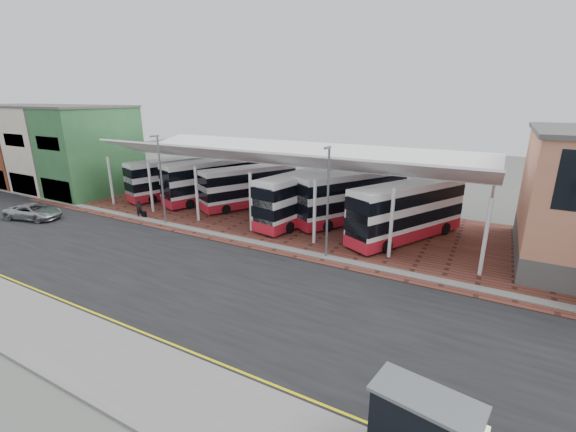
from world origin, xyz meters
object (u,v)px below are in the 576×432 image
at_px(silver_car, 34,211).
at_px(pedestrian, 140,209).
at_px(bus_3, 303,197).
at_px(bus_4, 351,197).
at_px(bus_5, 407,212).
at_px(bus_0, 174,178).
at_px(bus_1, 212,181).
at_px(bus_2, 249,187).

xyz_separation_m(silver_car, pedestrian, (8.55, 5.13, 0.15)).
relative_size(bus_3, bus_4, 1.02).
relative_size(bus_3, bus_5, 1.02).
relative_size(bus_4, silver_car, 2.09).
xyz_separation_m(bus_3, bus_5, (9.52, -0.23, 0.03)).
bearing_deg(bus_0, bus_5, 15.21).
distance_m(bus_1, bus_2, 4.90).
height_order(bus_0, pedestrian, bus_0).
bearing_deg(bus_1, bus_0, -154.33).
relative_size(bus_3, pedestrian, 6.70).
bearing_deg(bus_1, bus_4, 20.74).
xyz_separation_m(bus_4, pedestrian, (-18.19, -8.67, -1.48)).
xyz_separation_m(bus_5, silver_car, (-32.26, -11.57, -1.60)).
bearing_deg(bus_5, bus_4, -174.79).
bearing_deg(bus_5, pedestrian, -137.54).
xyz_separation_m(bus_0, silver_car, (-5.58, -12.91, -1.49)).
bearing_deg(bus_1, bus_5, 14.51).
xyz_separation_m(bus_3, pedestrian, (-14.18, -6.67, -1.42)).
bearing_deg(bus_0, bus_4, 20.50).
xyz_separation_m(bus_1, bus_5, (21.57, -1.90, 0.03)).
height_order(bus_3, silver_car, bus_3).
relative_size(bus_0, bus_1, 0.97).
height_order(bus_4, pedestrian, bus_4).
height_order(bus_2, bus_3, bus_3).
bearing_deg(pedestrian, bus_5, -50.33).
height_order(bus_1, bus_5, bus_5).
height_order(silver_car, pedestrian, pedestrian).
relative_size(bus_2, pedestrian, 6.02).
bearing_deg(bus_4, silver_car, -122.48).
xyz_separation_m(bus_1, bus_2, (4.89, 0.01, -0.17)).
height_order(bus_4, bus_5, bus_4).
relative_size(bus_1, bus_3, 1.00).
xyz_separation_m(bus_0, bus_2, (10.00, 0.56, -0.09)).
bearing_deg(bus_0, pedestrian, -50.98).
bearing_deg(bus_5, silver_car, -133.00).
distance_m(bus_3, bus_5, 9.53).
relative_size(bus_0, pedestrian, 6.44).
height_order(bus_2, bus_4, bus_4).
distance_m(bus_3, bus_4, 4.48).
relative_size(bus_0, silver_car, 2.05).
distance_m(bus_2, pedestrian, 10.98).
distance_m(bus_1, silver_car, 17.26).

